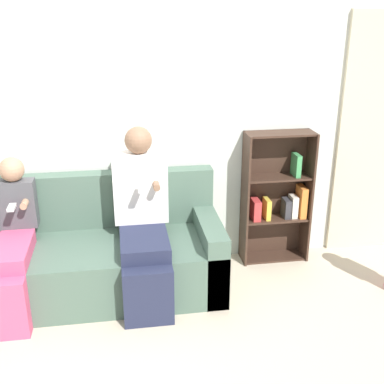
{
  "coord_description": "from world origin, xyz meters",
  "views": [
    {
      "loc": [
        0.15,
        -2.94,
        2.14
      ],
      "look_at": [
        0.71,
        0.56,
        0.78
      ],
      "focal_mm": 45.0,
      "sensor_mm": 36.0,
      "label": 1
    }
  ],
  "objects": [
    {
      "name": "ground_plane",
      "position": [
        0.0,
        0.0,
        0.0
      ],
      "size": [
        14.0,
        14.0,
        0.0
      ],
      "primitive_type": "plane",
      "color": "beige"
    },
    {
      "name": "bookshelf",
      "position": [
        1.51,
        0.83,
        0.58
      ],
      "size": [
        0.59,
        0.24,
        1.17
      ],
      "color": "#3D281E",
      "rests_on": "ground_plane"
    },
    {
      "name": "adult_seated",
      "position": [
        0.31,
        0.43,
        0.67
      ],
      "size": [
        0.42,
        0.79,
        1.31
      ],
      "color": "#232842",
      "rests_on": "ground_plane"
    },
    {
      "name": "couch",
      "position": [
        -0.08,
        0.51,
        0.29
      ],
      "size": [
        1.99,
        0.83,
        0.9
      ],
      "color": "#4C6656",
      "rests_on": "ground_plane"
    },
    {
      "name": "back_wall",
      "position": [
        0.0,
        0.96,
        1.27
      ],
      "size": [
        10.0,
        0.06,
        2.55
      ],
      "color": "silver",
      "rests_on": "ground_plane"
    },
    {
      "name": "curtain_panel",
      "position": [
        2.38,
        0.91,
        1.07
      ],
      "size": [
        0.63,
        0.04,
        2.14
      ],
      "color": "beige",
      "rests_on": "ground_plane"
    },
    {
      "name": "child_seated",
      "position": [
        -0.65,
        0.38,
        0.56
      ],
      "size": [
        0.3,
        0.8,
        1.1
      ],
      "color": "#DB4C75",
      "rests_on": "ground_plane"
    }
  ]
}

